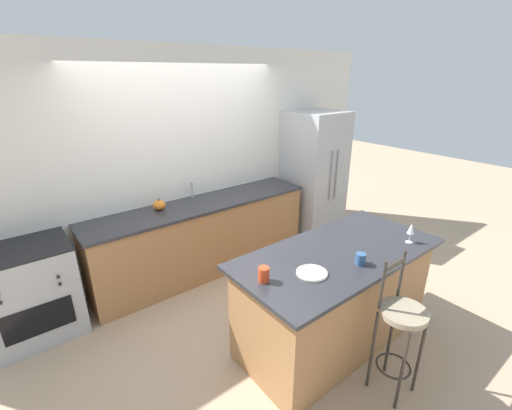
% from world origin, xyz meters
% --- Properties ---
extents(ground_plane, '(18.00, 18.00, 0.00)m').
position_xyz_m(ground_plane, '(0.00, 0.00, 0.00)').
color(ground_plane, tan).
extents(wall_back, '(6.00, 0.07, 2.70)m').
position_xyz_m(wall_back, '(0.00, 0.68, 1.35)').
color(wall_back, silver).
rests_on(wall_back, ground_plane).
extents(back_counter, '(2.81, 0.66, 0.93)m').
position_xyz_m(back_counter, '(0.00, 0.37, 0.46)').
color(back_counter, '#A87547').
rests_on(back_counter, ground_plane).
extents(sink_faucet, '(0.02, 0.13, 0.22)m').
position_xyz_m(sink_faucet, '(0.00, 0.56, 1.06)').
color(sink_faucet, '#ADAFB5').
rests_on(sink_faucet, back_counter).
extents(kitchen_island, '(1.92, 0.92, 0.94)m').
position_xyz_m(kitchen_island, '(0.34, -1.48, 0.48)').
color(kitchen_island, '#A87547').
rests_on(kitchen_island, ground_plane).
extents(refrigerator, '(0.73, 0.79, 1.89)m').
position_xyz_m(refrigerator, '(1.86, 0.27, 0.95)').
color(refrigerator, '#ADAFB5').
rests_on(refrigerator, ground_plane).
extents(oven_range, '(0.78, 0.65, 0.93)m').
position_xyz_m(oven_range, '(-1.86, 0.34, 0.46)').
color(oven_range, '#ADAFB5').
rests_on(oven_range, ground_plane).
extents(bar_stool_near, '(0.35, 0.35, 1.17)m').
position_xyz_m(bar_stool_near, '(0.27, -2.14, 0.62)').
color(bar_stool_near, '#332D28').
rests_on(bar_stool_near, ground_plane).
extents(dinner_plate, '(0.25, 0.25, 0.02)m').
position_xyz_m(dinner_plate, '(-0.11, -1.58, 0.95)').
color(dinner_plate, beige).
rests_on(dinner_plate, kitchen_island).
extents(wine_glass, '(0.06, 0.06, 0.19)m').
position_xyz_m(wine_glass, '(0.98, -1.76, 1.08)').
color(wine_glass, white).
rests_on(wine_glass, kitchen_island).
extents(coffee_mug, '(0.11, 0.08, 0.10)m').
position_xyz_m(coffee_mug, '(0.30, -1.72, 0.99)').
color(coffee_mug, '#335689').
rests_on(coffee_mug, kitchen_island).
extents(tumbler_cup, '(0.08, 0.08, 0.12)m').
position_xyz_m(tumbler_cup, '(-0.47, -1.42, 1.00)').
color(tumbler_cup, red).
rests_on(tumbler_cup, kitchen_island).
extents(pumpkin_decoration, '(0.14, 0.14, 0.13)m').
position_xyz_m(pumpkin_decoration, '(-0.49, 0.45, 0.98)').
color(pumpkin_decoration, orange).
rests_on(pumpkin_decoration, back_counter).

